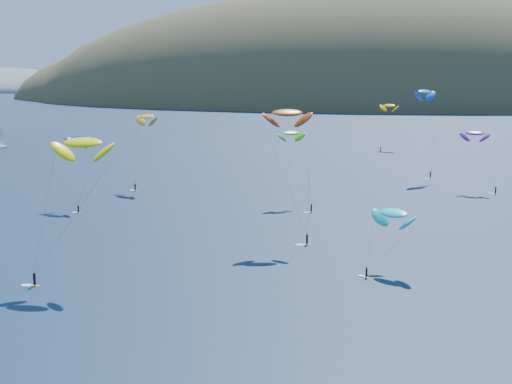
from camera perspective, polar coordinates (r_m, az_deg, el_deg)
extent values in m
ellipsoid|color=#3D3526|center=(614.98, 8.99, 6.04)|extent=(600.00, 300.00, 210.00)
ellipsoid|color=#3D3526|center=(665.55, -4.97, 6.92)|extent=(340.00, 240.00, 120.00)
ellipsoid|color=slate|center=(856.24, -15.93, 7.66)|extent=(240.00, 180.00, 44.00)
cube|color=yellow|center=(190.58, -9.64, 0.08)|extent=(1.52, 1.32, 0.09)
cylinder|color=black|center=(190.41, -9.65, 0.37)|extent=(0.37, 0.37, 1.68)
sphere|color=#8C6047|center=(190.24, -9.66, 0.66)|extent=(0.28, 0.28, 0.28)
ellipsoid|color=orange|center=(194.14, -8.75, 5.99)|extent=(9.08, 8.25, 4.71)
cube|color=yellow|center=(115.06, -17.28, -7.18)|extent=(1.67, 0.50, 0.09)
cylinder|color=black|center=(114.76, -17.31, -6.68)|extent=(0.39, 0.39, 1.78)
sphere|color=#8C6047|center=(114.46, -17.34, -6.18)|extent=(0.30, 0.30, 0.30)
ellipsoid|color=#FAE700|center=(115.43, -13.70, 3.87)|extent=(9.86, 4.66, 5.48)
cube|color=yellow|center=(162.42, 4.44, -1.61)|extent=(1.47, 1.09, 0.08)
cylinder|color=black|center=(162.23, 4.44, -1.29)|extent=(0.34, 0.34, 1.56)
sphere|color=#8C6047|center=(162.05, 4.45, -0.98)|extent=(0.26, 0.26, 0.26)
ellipsoid|color=#37D410|center=(171.93, 2.81, 4.74)|extent=(7.64, 6.26, 3.88)
cube|color=yellow|center=(214.33, 13.76, 1.08)|extent=(1.37, 1.55, 0.09)
cylinder|color=black|center=(214.17, 13.77, 1.35)|extent=(0.38, 0.38, 1.73)
sphere|color=#8C6047|center=(214.02, 13.78, 1.61)|extent=(0.29, 0.29, 0.29)
ellipsoid|color=blue|center=(214.79, 13.36, 7.82)|extent=(8.59, 9.31, 4.85)
cube|color=yellow|center=(115.43, 8.82, -6.76)|extent=(1.25, 1.15, 0.07)
cylinder|color=black|center=(115.19, 8.83, -6.37)|extent=(0.31, 0.31, 1.41)
sphere|color=#8C6047|center=(114.96, 8.84, -5.98)|extent=(0.24, 0.24, 0.24)
ellipsoid|color=#0FC1C5|center=(118.67, 10.96, -1.66)|extent=(8.80, 8.32, 4.62)
cube|color=yellow|center=(194.00, 18.60, -0.14)|extent=(1.55, 0.77, 0.08)
cylinder|color=black|center=(193.84, 18.62, 0.13)|extent=(0.35, 0.35, 1.59)
sphere|color=#8C6047|center=(193.68, 18.64, 0.40)|extent=(0.27, 0.27, 0.27)
ellipsoid|color=#5A127F|center=(197.29, 17.11, 4.54)|extent=(8.18, 5.19, 4.22)
cube|color=yellow|center=(134.03, 4.10, -4.22)|extent=(1.69, 0.91, 0.09)
cylinder|color=black|center=(133.77, 4.10, -3.80)|extent=(0.38, 0.38, 1.73)
sphere|color=#8C6047|center=(133.53, 4.11, -3.38)|extent=(0.29, 0.29, 0.29)
ellipsoid|color=#A83C10|center=(135.90, 2.52, 6.36)|extent=(9.83, 6.59, 5.02)
cube|color=yellow|center=(166.04, -14.02, -1.63)|extent=(1.47, 0.73, 0.08)
cylinder|color=black|center=(165.86, -14.03, -1.33)|extent=(0.33, 0.33, 1.51)
sphere|color=#8C6047|center=(165.68, -14.05, -1.03)|extent=(0.25, 0.25, 0.25)
ellipsoid|color=navy|center=(172.82, -13.87, 4.23)|extent=(8.59, 5.46, 4.43)
cube|color=yellow|center=(273.86, 9.92, 3.22)|extent=(1.29, 1.00, 0.07)
cylinder|color=black|center=(273.77, 9.93, 3.39)|extent=(0.30, 0.30, 1.38)
sphere|color=#8C6047|center=(273.67, 9.93, 3.56)|extent=(0.23, 0.23, 0.23)
ellipsoid|color=#EFB700|center=(282.96, 10.62, 6.82)|extent=(8.52, 7.21, 4.35)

